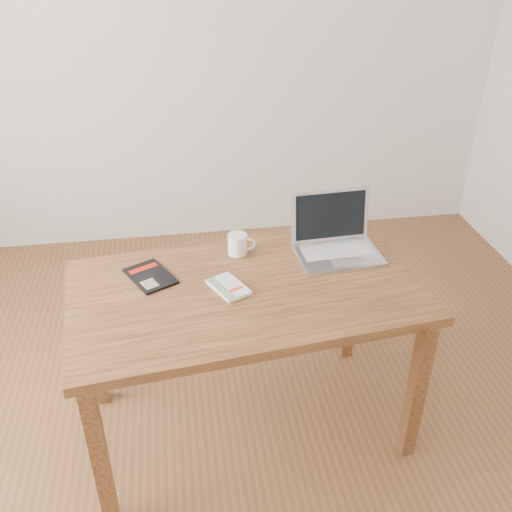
{
  "coord_description": "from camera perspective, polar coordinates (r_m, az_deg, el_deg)",
  "views": [
    {
      "loc": [
        -0.15,
        -1.64,
        1.99
      ],
      "look_at": [
        0.14,
        0.22,
        0.85
      ],
      "focal_mm": 40.0,
      "sensor_mm": 36.0,
      "label": 1
    }
  ],
  "objects": [
    {
      "name": "room",
      "position": [
        1.76,
        -5.72,
        9.86
      ],
      "size": [
        4.04,
        4.04,
        2.7
      ],
      "color": "brown",
      "rests_on": "ground"
    },
    {
      "name": "white_guidebook",
      "position": [
        2.19,
        -2.78,
        -3.12
      ],
      "size": [
        0.17,
        0.2,
        0.02
      ],
      "rotation": [
        0.0,
        0.0,
        0.46
      ],
      "color": "silver",
      "rests_on": "desk"
    },
    {
      "name": "laptop",
      "position": [
        2.43,
        7.96,
        1.53
      ],
      "size": [
        0.36,
        0.29,
        0.24
      ],
      "rotation": [
        0.0,
        0.0,
        0.06
      ],
      "color": "silver",
      "rests_on": "desk"
    },
    {
      "name": "black_guidebook",
      "position": [
        2.3,
        -10.53,
        -1.99
      ],
      "size": [
        0.22,
        0.26,
        0.01
      ],
      "rotation": [
        0.0,
        0.0,
        0.48
      ],
      "color": "black",
      "rests_on": "desk"
    },
    {
      "name": "coffee_mug",
      "position": [
        2.4,
        -1.78,
        1.22
      ],
      "size": [
        0.12,
        0.08,
        0.09
      ],
      "rotation": [
        0.0,
        0.0,
        -0.13
      ],
      "color": "white",
      "rests_on": "desk"
    },
    {
      "name": "desk",
      "position": [
        2.26,
        -1.03,
        -5.01
      ],
      "size": [
        1.43,
        0.92,
        0.75
      ],
      "rotation": [
        0.0,
        0.0,
        0.12
      ],
      "color": "brown",
      "rests_on": "ground"
    }
  ]
}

